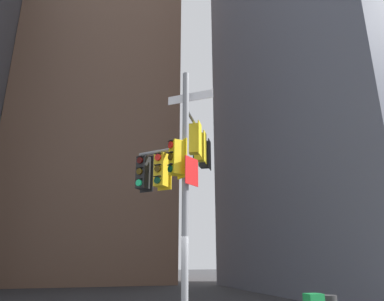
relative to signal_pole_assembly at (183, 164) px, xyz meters
name	(u,v)px	position (x,y,z in m)	size (l,w,h in m)	color
building_mid_block	(102,69)	(-2.72, 24.62, 17.04)	(14.20, 14.20, 43.60)	brown
signal_pole_assembly	(183,164)	(0.00, 0.00, 0.00)	(3.07, 3.31, 7.47)	gray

